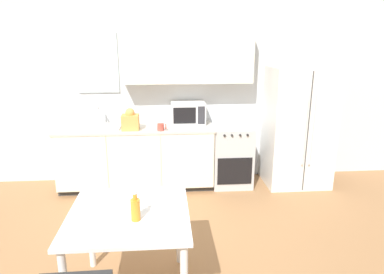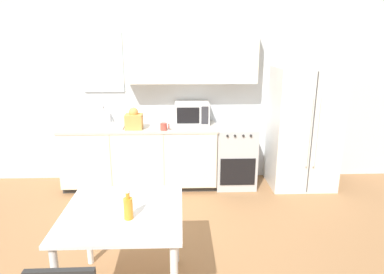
% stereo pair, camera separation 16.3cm
% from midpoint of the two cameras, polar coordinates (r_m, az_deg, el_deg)
% --- Properties ---
extents(ground_plane, '(12.00, 12.00, 0.00)m').
position_cam_midpoint_polar(ground_plane, '(3.75, -8.09, -17.86)').
color(ground_plane, '#9E7047').
extents(wall_back, '(12.00, 0.38, 2.70)m').
position_cam_midpoint_polar(wall_back, '(5.06, -6.51, 8.72)').
color(wall_back, silver).
rests_on(wall_back, ground_plane).
extents(kitchen_counter, '(2.18, 0.66, 0.90)m').
position_cam_midpoint_polar(kitchen_counter, '(5.00, -10.07, -3.28)').
color(kitchen_counter, '#333333').
rests_on(kitchen_counter, ground_plane).
extents(oven_range, '(0.57, 0.64, 0.88)m').
position_cam_midpoint_polar(oven_range, '(5.06, 5.57, -3.02)').
color(oven_range, '#B7BABC').
rests_on(oven_range, ground_plane).
extents(refrigerator, '(0.90, 0.75, 1.72)m').
position_cam_midpoint_polar(refrigerator, '(5.16, 16.37, 1.63)').
color(refrigerator, silver).
rests_on(refrigerator, ground_plane).
extents(kitchen_sink, '(0.64, 0.42, 0.27)m').
position_cam_midpoint_polar(kitchen_sink, '(4.96, -16.36, 1.71)').
color(kitchen_sink, '#B7BABC').
rests_on(kitchen_sink, kitchen_counter).
extents(microwave, '(0.49, 0.32, 0.31)m').
position_cam_midpoint_polar(microwave, '(4.95, -1.61, 3.99)').
color(microwave, silver).
rests_on(microwave, kitchen_counter).
extents(coffee_mug, '(0.12, 0.09, 0.10)m').
position_cam_midpoint_polar(coffee_mug, '(4.61, -6.16, 1.67)').
color(coffee_mug, '#BF4C3F').
rests_on(coffee_mug, kitchen_counter).
extents(grocery_bag_0, '(0.23, 0.20, 0.30)m').
position_cam_midpoint_polar(grocery_bag_0, '(4.71, -11.22, 2.70)').
color(grocery_bag_0, '#DB994C').
rests_on(grocery_bag_0, kitchen_counter).
extents(dining_table, '(0.94, 0.95, 0.77)m').
position_cam_midpoint_polar(dining_table, '(2.87, -12.05, -14.20)').
color(dining_table, white).
rests_on(dining_table, ground_plane).
extents(drink_bottle, '(0.07, 0.07, 0.23)m').
position_cam_midpoint_polar(drink_bottle, '(2.66, -11.17, -11.66)').
color(drink_bottle, orange).
rests_on(drink_bottle, dining_table).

